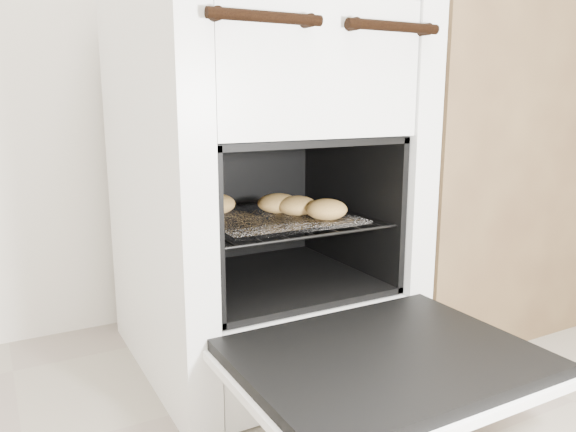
# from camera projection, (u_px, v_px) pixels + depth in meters

# --- Properties ---
(stove) EXTENTS (0.55, 0.61, 0.84)m
(stove) POSITION_uv_depth(u_px,v_px,m) (260.00, 186.00, 1.27)
(stove) COLOR white
(stove) RESTS_ON ground
(oven_door) EXTENTS (0.50, 0.39, 0.03)m
(oven_door) POSITION_uv_depth(u_px,v_px,m) (384.00, 361.00, 0.92)
(oven_door) COLOR black
(oven_door) RESTS_ON stove
(oven_rack) EXTENTS (0.40, 0.39, 0.01)m
(oven_rack) POSITION_uv_depth(u_px,v_px,m) (272.00, 219.00, 1.23)
(oven_rack) COLOR black
(oven_rack) RESTS_ON stove
(foil_sheet) EXTENTS (0.31, 0.28, 0.01)m
(foil_sheet) POSITION_uv_depth(u_px,v_px,m) (276.00, 218.00, 1.22)
(foil_sheet) COLOR white
(foil_sheet) RESTS_ON oven_rack
(baked_rolls) EXTENTS (0.29, 0.27, 0.05)m
(baked_rolls) POSITION_uv_depth(u_px,v_px,m) (276.00, 205.00, 1.22)
(baked_rolls) COLOR tan
(baked_rolls) RESTS_ON foil_sheet
(counter) EXTENTS (0.86, 0.58, 0.86)m
(counter) POSITION_uv_depth(u_px,v_px,m) (482.00, 160.00, 1.64)
(counter) COLOR brown
(counter) RESTS_ON ground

